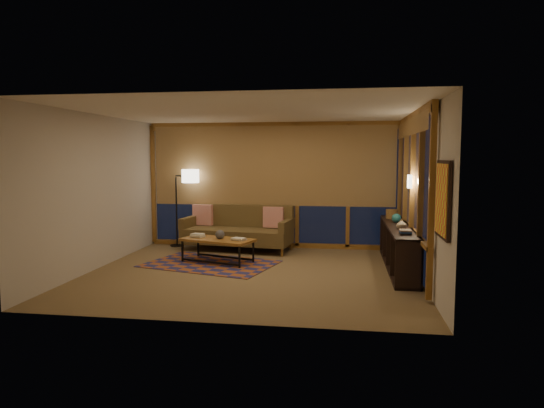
# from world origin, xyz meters

# --- Properties ---
(floor) EXTENTS (5.50, 5.00, 0.01)m
(floor) POSITION_xyz_m (0.00, 0.00, 0.00)
(floor) COLOR olive
(floor) RESTS_ON ground
(ceiling) EXTENTS (5.50, 5.00, 0.01)m
(ceiling) POSITION_xyz_m (0.00, 0.00, 2.70)
(ceiling) COLOR silver
(ceiling) RESTS_ON walls
(walls) EXTENTS (5.51, 5.01, 2.70)m
(walls) POSITION_xyz_m (0.00, 0.00, 1.35)
(walls) COLOR beige
(walls) RESTS_ON floor
(window_wall_back) EXTENTS (5.30, 0.16, 2.60)m
(window_wall_back) POSITION_xyz_m (0.00, 2.43, 1.35)
(window_wall_back) COLOR #935928
(window_wall_back) RESTS_ON walls
(window_wall_right) EXTENTS (0.16, 3.70, 2.60)m
(window_wall_right) POSITION_xyz_m (2.68, 0.60, 1.35)
(window_wall_right) COLOR #935928
(window_wall_right) RESTS_ON walls
(wall_art) EXTENTS (0.06, 0.74, 0.94)m
(wall_art) POSITION_xyz_m (2.71, -1.85, 1.45)
(wall_art) COLOR #E84B24
(wall_art) RESTS_ON walls
(wall_sconce) EXTENTS (0.12, 0.18, 0.22)m
(wall_sconce) POSITION_xyz_m (2.62, 0.45, 1.55)
(wall_sconce) COLOR white
(wall_sconce) RESTS_ON walls
(sofa) EXTENTS (2.36, 1.20, 0.92)m
(sofa) POSITION_xyz_m (-0.68, 1.95, 0.46)
(sofa) COLOR brown
(sofa) RESTS_ON floor
(pillow_left) EXTENTS (0.47, 0.23, 0.45)m
(pillow_left) POSITION_xyz_m (-1.52, 2.29, 0.69)
(pillow_left) COLOR red
(pillow_left) RESTS_ON sofa
(pillow_right) EXTENTS (0.45, 0.21, 0.44)m
(pillow_right) POSITION_xyz_m (0.07, 2.11, 0.68)
(pillow_right) COLOR red
(pillow_right) RESTS_ON sofa
(area_rug) EXTENTS (2.58, 2.04, 0.01)m
(area_rug) POSITION_xyz_m (-0.88, 0.57, 0.01)
(area_rug) COLOR brown
(area_rug) RESTS_ON floor
(coffee_table) EXTENTS (1.46, 0.99, 0.45)m
(coffee_table) POSITION_xyz_m (-0.78, 0.74, 0.22)
(coffee_table) COLOR #935928
(coffee_table) RESTS_ON floor
(book_stack_a) EXTENTS (0.28, 0.25, 0.07)m
(book_stack_a) POSITION_xyz_m (-1.20, 0.85, 0.48)
(book_stack_a) COLOR silver
(book_stack_a) RESTS_ON coffee_table
(book_stack_b) EXTENTS (0.29, 0.26, 0.05)m
(book_stack_b) POSITION_xyz_m (-0.36, 0.63, 0.47)
(book_stack_b) COLOR silver
(book_stack_b) RESTS_ON coffee_table
(ceramic_pot) EXTENTS (0.18, 0.18, 0.17)m
(ceramic_pot) POSITION_xyz_m (-0.73, 0.72, 0.53)
(ceramic_pot) COLOR black
(ceramic_pot) RESTS_ON coffee_table
(floor_lamp) EXTENTS (0.66, 0.53, 1.70)m
(floor_lamp) POSITION_xyz_m (-2.11, 2.26, 0.85)
(floor_lamp) COLOR black
(floor_lamp) RESTS_ON floor
(bookshelf) EXTENTS (0.40, 3.04, 0.76)m
(bookshelf) POSITION_xyz_m (2.49, 0.77, 0.38)
(bookshelf) COLOR #2E1F1A
(bookshelf) RESTS_ON floor
(basket) EXTENTS (0.26, 0.26, 0.18)m
(basket) POSITION_xyz_m (2.47, 1.74, 0.85)
(basket) COLOR olive
(basket) RESTS_ON bookshelf
(teal_bowl) EXTENTS (0.19, 0.19, 0.17)m
(teal_bowl) POSITION_xyz_m (2.49, 1.13, 0.84)
(teal_bowl) COLOR #206665
(teal_bowl) RESTS_ON bookshelf
(vase) EXTENTS (0.19, 0.19, 0.17)m
(vase) POSITION_xyz_m (2.49, 0.33, 0.84)
(vase) COLOR tan
(vase) RESTS_ON bookshelf
(shelf_book_stack) EXTENTS (0.20, 0.26, 0.07)m
(shelf_book_stack) POSITION_xyz_m (2.49, -0.20, 0.79)
(shelf_book_stack) COLOR silver
(shelf_book_stack) RESTS_ON bookshelf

